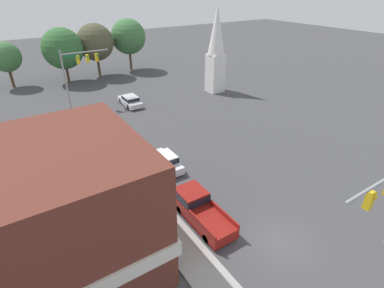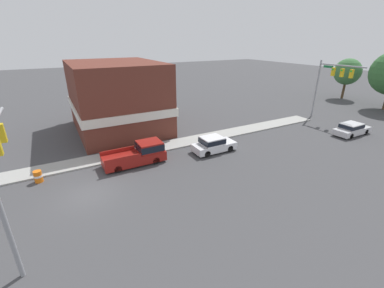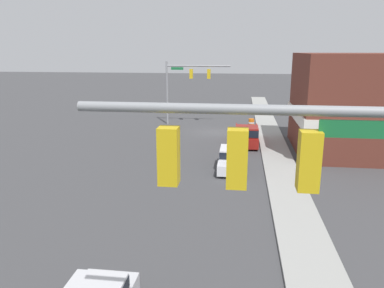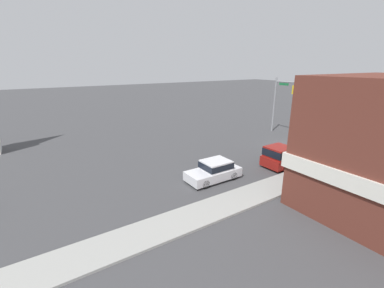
# 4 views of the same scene
# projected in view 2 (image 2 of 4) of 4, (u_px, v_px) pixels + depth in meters

# --- Properties ---
(ground_plane) EXTENTS (200.00, 200.00, 0.00)m
(ground_plane) POSITION_uv_depth(u_px,v_px,m) (89.00, 195.00, 18.75)
(ground_plane) COLOR #424244
(sidewalk_curb) EXTENTS (2.40, 60.00, 0.14)m
(sidewalk_curb) POSITION_uv_depth(u_px,v_px,m) (79.00, 163.00, 23.34)
(sidewalk_curb) COLOR #9E9E99
(sidewalk_curb) RESTS_ON ground
(far_signal_assembly) EXTENTS (6.18, 0.49, 7.94)m
(far_signal_assembly) POSITION_uv_depth(u_px,v_px,m) (332.00, 78.00, 33.98)
(far_signal_assembly) COLOR gray
(far_signal_assembly) RESTS_ON ground
(car_lead) EXTENTS (1.94, 4.37, 1.57)m
(car_lead) POSITION_uv_depth(u_px,v_px,m) (213.00, 144.00, 25.71)
(car_lead) COLOR black
(car_lead) RESTS_ON ground
(car_oncoming) EXTENTS (1.88, 4.82, 1.44)m
(car_oncoming) POSITION_uv_depth(u_px,v_px,m) (352.00, 129.00, 30.25)
(car_oncoming) COLOR black
(car_oncoming) RESTS_ON ground
(pickup_truck_parked) EXTENTS (2.04, 5.54, 1.90)m
(pickup_truck_parked) POSITION_uv_depth(u_px,v_px,m) (140.00, 153.00, 23.29)
(pickup_truck_parked) COLOR black
(pickup_truck_parked) RESTS_ON ground
(construction_barrel) EXTENTS (0.64, 0.64, 0.96)m
(construction_barrel) POSITION_uv_depth(u_px,v_px,m) (38.00, 176.00, 20.31)
(construction_barrel) COLOR orange
(construction_barrel) RESTS_ON ground
(corner_brick_building) EXTENTS (13.09, 10.11, 8.14)m
(corner_brick_building) POSITION_uv_depth(u_px,v_px,m) (117.00, 98.00, 31.04)
(corner_brick_building) COLOR brown
(corner_brick_building) RESTS_ON ground
(backdrop_tree_left_far) EXTENTS (4.72, 4.72, 7.31)m
(backdrop_tree_left_far) POSITION_uv_depth(u_px,v_px,m) (348.00, 72.00, 47.36)
(backdrop_tree_left_far) COLOR #4C3823
(backdrop_tree_left_far) RESTS_ON ground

